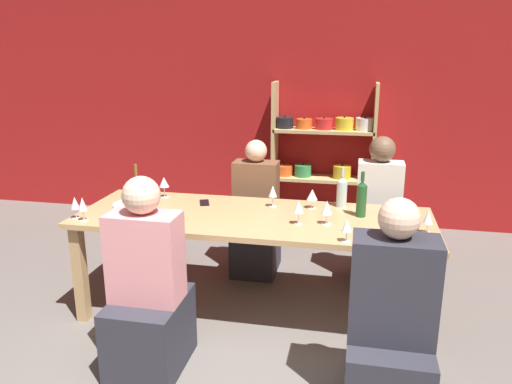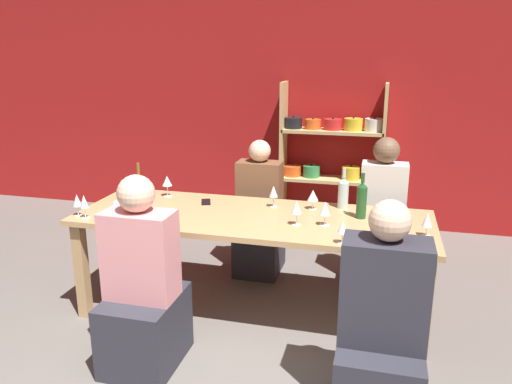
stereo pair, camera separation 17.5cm
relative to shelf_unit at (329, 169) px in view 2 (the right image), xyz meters
The scene contains 23 objects.
wall_back_red 0.82m from the shelf_unit, 154.70° to the left, with size 8.80×0.06×2.70m.
shelf_unit is the anchor object (origin of this frame).
dining_table 2.10m from the shelf_unit, 98.97° to the right, with size 2.59×0.92×0.78m.
mixing_bowl 2.60m from the shelf_unit, 116.83° to the right, with size 0.25×0.25×0.11m.
wine_bottle_green 2.00m from the shelf_unit, 77.17° to the right, with size 0.07×0.07×0.33m.
wine_bottle_dark 1.77m from the shelf_unit, 80.37° to the right, with size 0.08×0.08×0.31m.
wine_bottle_amber 2.39m from the shelf_unit, 122.08° to the right, with size 0.08×0.08×0.33m.
wine_glass_white_a 2.21m from the shelf_unit, 89.53° to the right, with size 0.07×0.07×0.17m.
wine_glass_red_a 2.31m from the shelf_unit, 72.26° to the right, with size 0.07×0.07×0.16m.
wine_glass_red_b 1.83m from the shelf_unit, 87.63° to the right, with size 0.08×0.08×0.15m.
wine_glass_white_b 2.38m from the shelf_unit, 68.39° to the right, with size 0.07×0.07×0.16m.
wine_glass_white_c 2.14m from the shelf_unit, 72.72° to the right, with size 0.07×0.07×0.19m.
wine_glass_white_d 2.86m from the shelf_unit, 121.26° to the right, with size 0.06×0.06×0.17m.
wine_glass_white_e 2.87m from the shelf_unit, 122.99° to the right, with size 0.06×0.06×0.16m.
wine_glass_white_f 2.18m from the shelf_unit, 84.49° to the right, with size 0.08×0.08×0.17m.
wine_glass_empty_a 2.11m from the shelf_unit, 122.84° to the right, with size 0.08×0.08×0.17m.
wine_glass_red_c 1.86m from the shelf_unit, 97.00° to the right, with size 0.07×0.07×0.17m.
wine_glass_red_d 2.50m from the shelf_unit, 81.81° to the right, with size 0.07×0.07×0.15m.
cell_phone 2.01m from the shelf_unit, 112.44° to the right, with size 0.12×0.16×0.01m.
person_near_a 3.00m from the shelf_unit, 105.91° to the right, with size 0.43×0.54×1.24m.
person_far_a 1.46m from the shelf_unit, 65.73° to the right, with size 0.37×0.46×1.27m.
person_near_b 3.01m from the shelf_unit, 78.02° to the right, with size 0.46×0.57×1.22m.
person_far_b 1.44m from the shelf_unit, 108.88° to the right, with size 0.39×0.48×1.21m.
Camera 2 is at (0.99, -1.79, 1.94)m, focal length 35.00 mm.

